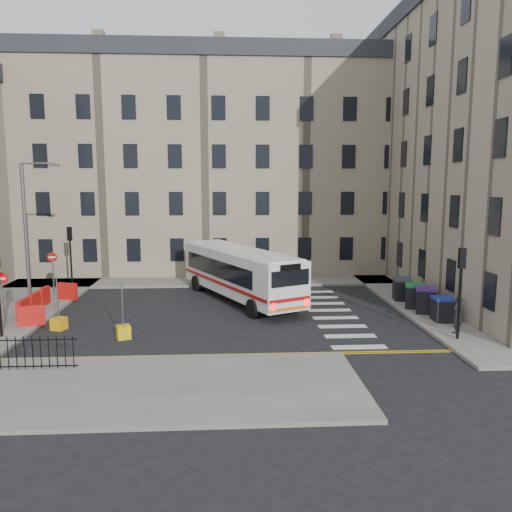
{
  "coord_description": "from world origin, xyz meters",
  "views": [
    {
      "loc": [
        -1.67,
        -26.57,
        7.04
      ],
      "look_at": [
        -0.08,
        1.19,
        3.0
      ],
      "focal_mm": 35.0,
      "sensor_mm": 36.0,
      "label": 1
    }
  ],
  "objects": [
    {
      "name": "pavement_east",
      "position": [
        9.0,
        4.0,
        0.07
      ],
      "size": [
        2.4,
        26.0,
        0.15
      ],
      "primitive_type": "cube",
      "color": "slate",
      "rests_on": "ground"
    },
    {
      "name": "no_entry_north",
      "position": [
        -12.5,
        4.5,
        2.08
      ],
      "size": [
        0.6,
        0.08,
        3.0
      ],
      "color": "#595B5E",
      "rests_on": "pavement_west"
    },
    {
      "name": "roadworks_barriers",
      "position": [
        -11.84,
        0.5,
        0.65
      ],
      "size": [
        1.66,
        6.26,
        1.0
      ],
      "color": "red",
      "rests_on": "pavement_west"
    },
    {
      "name": "ground",
      "position": [
        0.0,
        0.0,
        0.0
      ],
      "size": [
        120.0,
        120.0,
        0.0
      ],
      "primitive_type": "plane",
      "color": "black",
      "rests_on": "ground"
    },
    {
      "name": "wheelie_bin_c",
      "position": [
        8.78,
        0.19,
        0.82
      ],
      "size": [
        1.39,
        1.48,
        1.33
      ],
      "rotation": [
        0.0,
        0.0,
        -0.34
      ],
      "color": "black",
      "rests_on": "pavement_east"
    },
    {
      "name": "traffic_light_nw",
      "position": [
        -12.0,
        6.5,
        2.87
      ],
      "size": [
        0.28,
        0.22,
        4.1
      ],
      "color": "black",
      "rests_on": "pavement_west"
    },
    {
      "name": "wheelie_bin_d",
      "position": [
        8.71,
        2.06,
        0.79
      ],
      "size": [
        1.16,
        1.29,
        1.26
      ],
      "rotation": [
        0.0,
        0.0,
        -0.16
      ],
      "color": "black",
      "rests_on": "pavement_east"
    },
    {
      "name": "wheelie_bin_a",
      "position": [
        9.16,
        -2.59,
        0.77
      ],
      "size": [
        1.02,
        1.15,
        1.22
      ],
      "rotation": [
        0.0,
        0.0,
        -0.05
      ],
      "color": "black",
      "rests_on": "pavement_east"
    },
    {
      "name": "bollard_chevron",
      "position": [
        -9.91,
        -2.57,
        0.3
      ],
      "size": [
        0.78,
        0.78,
        0.6
      ],
      "primitive_type": "cube",
      "rotation": [
        0.0,
        0.0,
        -0.37
      ],
      "color": "orange",
      "rests_on": "ground"
    },
    {
      "name": "terrace_north",
      "position": [
        -7.0,
        15.5,
        8.62
      ],
      "size": [
        38.3,
        10.8,
        17.2
      ],
      "color": "gray",
      "rests_on": "ground"
    },
    {
      "name": "wheelie_bin_b",
      "position": [
        8.98,
        -0.91,
        0.84
      ],
      "size": [
        1.45,
        1.54,
        1.38
      ],
      "rotation": [
        0.0,
        0.0,
        -0.35
      ],
      "color": "black",
      "rests_on": "pavement_east"
    },
    {
      "name": "bollard_yellow",
      "position": [
        -6.48,
        -4.15,
        0.3
      ],
      "size": [
        0.78,
        0.78,
        0.6
      ],
      "primitive_type": "cube",
      "rotation": [
        0.0,
        0.0,
        0.37
      ],
      "color": "yellow",
      "rests_on": "ground"
    },
    {
      "name": "pavement_west",
      "position": [
        -14.0,
        1.0,
        0.07
      ],
      "size": [
        6.0,
        22.0,
        0.15
      ],
      "primitive_type": "cube",
      "color": "slate",
      "rests_on": "ground"
    },
    {
      "name": "pedestrian",
      "position": [
        8.94,
        -4.67,
        1.03
      ],
      "size": [
        0.77,
        0.72,
        1.76
      ],
      "primitive_type": "imported",
      "rotation": [
        0.0,
        0.0,
        3.77
      ],
      "color": "black",
      "rests_on": "pavement_east"
    },
    {
      "name": "wheelie_bin_e",
      "position": [
        8.99,
        2.65,
        0.77
      ],
      "size": [
        1.27,
        1.36,
        1.22
      ],
      "rotation": [
        0.0,
        0.0,
        -0.33
      ],
      "color": "black",
      "rests_on": "pavement_east"
    },
    {
      "name": "streetlamp",
      "position": [
        -13.0,
        2.0,
        4.34
      ],
      "size": [
        0.5,
        0.22,
        8.14
      ],
      "color": "#595B5E",
      "rests_on": "pavement_west"
    },
    {
      "name": "bus",
      "position": [
        -0.98,
        3.16,
        1.77
      ],
      "size": [
        7.21,
        11.24,
        3.07
      ],
      "rotation": [
        0.0,
        0.0,
        0.45
      ],
      "color": "white",
      "rests_on": "ground"
    },
    {
      "name": "pavement_sw",
      "position": [
        -7.0,
        -10.0,
        0.07
      ],
      "size": [
        20.0,
        6.0,
        0.15
      ],
      "primitive_type": "cube",
      "color": "slate",
      "rests_on": "ground"
    },
    {
      "name": "pavement_north",
      "position": [
        -6.0,
        8.6,
        0.07
      ],
      "size": [
        36.0,
        3.2,
        0.15
      ],
      "primitive_type": "cube",
      "color": "slate",
      "rests_on": "ground"
    },
    {
      "name": "traffic_light_east",
      "position": [
        8.6,
        -5.5,
        2.87
      ],
      "size": [
        0.28,
        0.22,
        4.1
      ],
      "color": "black",
      "rests_on": "pavement_east"
    },
    {
      "name": "no_entry_south",
      "position": [
        -12.5,
        -2.5,
        2.08
      ],
      "size": [
        0.6,
        0.08,
        3.0
      ],
      "color": "#595B5E",
      "rests_on": "pavement_west"
    }
  ]
}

